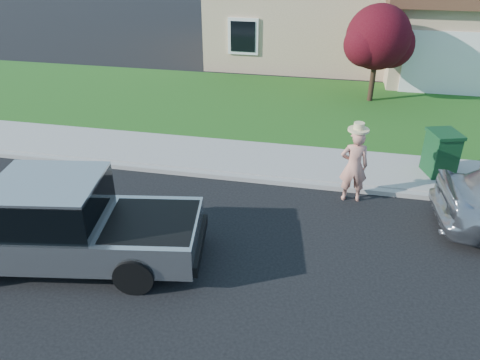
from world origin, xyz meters
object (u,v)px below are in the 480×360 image
Objects in this scene: woman at (354,165)px; ornamental_tree at (379,40)px; pickup_truck at (60,225)px; trash_bin at (441,153)px.

ornamental_tree is (0.72, 7.16, 1.33)m from woman.
pickup_truck is 9.04m from trash_bin.
ornamental_tree is 6.01m from trash_bin.
trash_bin is at bearing -150.84° from woman.
woman is at bearing -162.51° from trash_bin.
ornamental_tree is at bearing 50.72° from pickup_truck.
ornamental_tree reaches higher than pickup_truck.
pickup_truck is 4.88× the size of trash_bin.
ornamental_tree is (6.10, 10.61, 1.44)m from pickup_truck.
trash_bin is at bearing 24.07° from pickup_truck.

